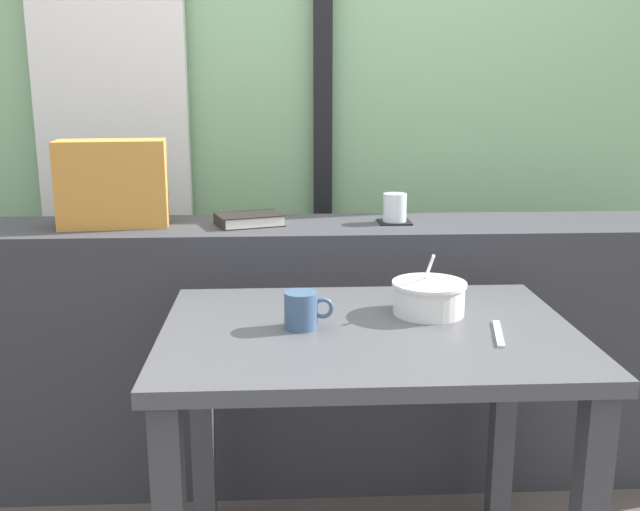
{
  "coord_description": "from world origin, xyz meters",
  "views": [
    {
      "loc": [
        -0.14,
        -1.65,
        1.26
      ],
      "look_at": [
        -0.03,
        0.44,
        0.76
      ],
      "focal_mm": 40.69,
      "sensor_mm": 36.0,
      "label": 1
    }
  ],
  "objects_px": {
    "breakfast_table": "(368,379)",
    "coaster_square": "(394,222)",
    "ceramic_mug": "(302,310)",
    "soup_bowl": "(429,298)",
    "juice_glass": "(395,208)",
    "throw_pillow": "(113,184)",
    "closed_book": "(249,220)",
    "fork_utensil": "(498,334)"
  },
  "relations": [
    {
      "from": "breakfast_table",
      "to": "juice_glass",
      "type": "height_order",
      "value": "juice_glass"
    },
    {
      "from": "breakfast_table",
      "to": "ceramic_mug",
      "type": "xyz_separation_m",
      "value": [
        -0.15,
        0.0,
        0.17
      ]
    },
    {
      "from": "juice_glass",
      "to": "throw_pillow",
      "type": "height_order",
      "value": "throw_pillow"
    },
    {
      "from": "closed_book",
      "to": "throw_pillow",
      "type": "bearing_deg",
      "value": 179.06
    },
    {
      "from": "coaster_square",
      "to": "fork_utensil",
      "type": "height_order",
      "value": "coaster_square"
    },
    {
      "from": "soup_bowl",
      "to": "juice_glass",
      "type": "bearing_deg",
      "value": 90.26
    },
    {
      "from": "closed_book",
      "to": "breakfast_table",
      "type": "bearing_deg",
      "value": -64.5
    },
    {
      "from": "throw_pillow",
      "to": "soup_bowl",
      "type": "bearing_deg",
      "value": -31.9
    },
    {
      "from": "breakfast_table",
      "to": "fork_utensil",
      "type": "bearing_deg",
      "value": -13.24
    },
    {
      "from": "fork_utensil",
      "to": "ceramic_mug",
      "type": "distance_m",
      "value": 0.44
    },
    {
      "from": "soup_bowl",
      "to": "fork_utensil",
      "type": "distance_m",
      "value": 0.21
    },
    {
      "from": "juice_glass",
      "to": "throw_pillow",
      "type": "bearing_deg",
      "value": -179.59
    },
    {
      "from": "soup_bowl",
      "to": "ceramic_mug",
      "type": "bearing_deg",
      "value": -163.63
    },
    {
      "from": "juice_glass",
      "to": "ceramic_mug",
      "type": "relative_size",
      "value": 0.77
    },
    {
      "from": "soup_bowl",
      "to": "closed_book",
      "type": "bearing_deg",
      "value": 130.66
    },
    {
      "from": "coaster_square",
      "to": "ceramic_mug",
      "type": "bearing_deg",
      "value": -115.89
    },
    {
      "from": "breakfast_table",
      "to": "juice_glass",
      "type": "bearing_deg",
      "value": 76.3
    },
    {
      "from": "soup_bowl",
      "to": "ceramic_mug",
      "type": "relative_size",
      "value": 1.59
    },
    {
      "from": "breakfast_table",
      "to": "ceramic_mug",
      "type": "distance_m",
      "value": 0.23
    },
    {
      "from": "soup_bowl",
      "to": "throw_pillow",
      "type": "bearing_deg",
      "value": 148.1
    },
    {
      "from": "soup_bowl",
      "to": "fork_utensil",
      "type": "bearing_deg",
      "value": -51.97
    },
    {
      "from": "breakfast_table",
      "to": "juice_glass",
      "type": "distance_m",
      "value": 0.72
    },
    {
      "from": "coaster_square",
      "to": "breakfast_table",
      "type": "bearing_deg",
      "value": -103.7
    },
    {
      "from": "breakfast_table",
      "to": "ceramic_mug",
      "type": "relative_size",
      "value": 8.37
    },
    {
      "from": "coaster_square",
      "to": "fork_utensil",
      "type": "bearing_deg",
      "value": -79.68
    },
    {
      "from": "juice_glass",
      "to": "fork_utensil",
      "type": "distance_m",
      "value": 0.73
    },
    {
      "from": "juice_glass",
      "to": "closed_book",
      "type": "distance_m",
      "value": 0.45
    },
    {
      "from": "fork_utensil",
      "to": "breakfast_table",
      "type": "bearing_deg",
      "value": 179.4
    },
    {
      "from": "ceramic_mug",
      "to": "soup_bowl",
      "type": "bearing_deg",
      "value": 16.37
    },
    {
      "from": "throw_pillow",
      "to": "fork_utensil",
      "type": "height_order",
      "value": "throw_pillow"
    },
    {
      "from": "throw_pillow",
      "to": "breakfast_table",
      "type": "bearing_deg",
      "value": -41.84
    },
    {
      "from": "closed_book",
      "to": "soup_bowl",
      "type": "relative_size",
      "value": 1.25
    },
    {
      "from": "breakfast_table",
      "to": "throw_pillow",
      "type": "bearing_deg",
      "value": 138.16
    },
    {
      "from": "breakfast_table",
      "to": "fork_utensil",
      "type": "distance_m",
      "value": 0.32
    },
    {
      "from": "breakfast_table",
      "to": "coaster_square",
      "type": "distance_m",
      "value": 0.7
    },
    {
      "from": "breakfast_table",
      "to": "closed_book",
      "type": "bearing_deg",
      "value": 115.5
    },
    {
      "from": "juice_glass",
      "to": "ceramic_mug",
      "type": "xyz_separation_m",
      "value": [
        -0.31,
        -0.63,
        -0.12
      ]
    },
    {
      "from": "juice_glass",
      "to": "soup_bowl",
      "type": "distance_m",
      "value": 0.56
    },
    {
      "from": "breakfast_table",
      "to": "throw_pillow",
      "type": "relative_size",
      "value": 2.95
    },
    {
      "from": "soup_bowl",
      "to": "coaster_square",
      "type": "bearing_deg",
      "value": 90.26
    },
    {
      "from": "juice_glass",
      "to": "fork_utensil",
      "type": "height_order",
      "value": "juice_glass"
    },
    {
      "from": "breakfast_table",
      "to": "closed_book",
      "type": "xyz_separation_m",
      "value": [
        -0.3,
        0.62,
        0.26
      ]
    }
  ]
}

